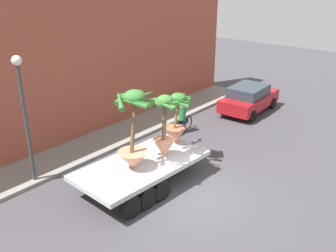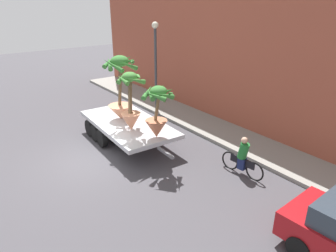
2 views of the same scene
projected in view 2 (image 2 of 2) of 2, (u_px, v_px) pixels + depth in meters
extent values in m
plane|color=#423F44|center=(95.00, 160.00, 12.66)|extent=(60.00, 60.00, 0.00)
cube|color=gray|center=(205.00, 124.00, 15.99)|extent=(24.00, 2.20, 0.15)
cube|color=#9E4C38|center=(233.00, 51.00, 15.57)|extent=(24.00, 1.20, 7.25)
cube|color=#B7BABF|center=(128.00, 124.00, 13.91)|extent=(5.23, 2.79, 0.18)
cylinder|color=black|center=(135.00, 118.00, 15.97)|extent=(0.81, 0.26, 0.80)
cylinder|color=black|center=(90.00, 128.00, 14.72)|extent=(0.81, 0.26, 0.80)
cylinder|color=black|center=(141.00, 122.00, 15.42)|extent=(0.81, 0.26, 0.80)
cylinder|color=black|center=(96.00, 133.00, 14.17)|extent=(0.81, 0.26, 0.80)
cylinder|color=black|center=(149.00, 127.00, 14.87)|extent=(0.81, 0.26, 0.80)
cylinder|color=black|center=(102.00, 138.00, 13.63)|extent=(0.81, 0.26, 0.80)
cube|color=slate|center=(166.00, 153.00, 11.63)|extent=(1.00, 0.15, 0.10)
cone|color=#B26647|center=(156.00, 129.00, 12.23)|extent=(0.88, 0.88, 0.72)
cylinder|color=brown|center=(157.00, 106.00, 11.80)|extent=(0.41, 0.12, 1.22)
ellipsoid|color=#387A33|center=(158.00, 91.00, 11.50)|extent=(0.65, 0.65, 0.41)
cone|color=#387A33|center=(165.00, 95.00, 11.23)|extent=(0.21, 0.81, 0.45)
cone|color=#387A33|center=(170.00, 94.00, 11.48)|extent=(0.76, 0.74, 0.50)
cone|color=#387A33|center=(167.00, 91.00, 11.77)|extent=(0.82, 0.26, 0.50)
cone|color=#387A33|center=(155.00, 90.00, 11.91)|extent=(0.44, 0.91, 0.53)
cone|color=#387A33|center=(148.00, 92.00, 11.65)|extent=(0.67, 0.85, 0.47)
cone|color=#387A33|center=(150.00, 94.00, 11.41)|extent=(0.71, 0.36, 0.43)
cone|color=#387A33|center=(155.00, 96.00, 11.14)|extent=(0.82, 0.69, 0.42)
cone|color=tan|center=(121.00, 112.00, 14.09)|extent=(1.10, 1.10, 0.66)
cylinder|color=brown|center=(120.00, 84.00, 13.50)|extent=(0.45, 0.14, 2.01)
ellipsoid|color=#387A33|center=(120.00, 61.00, 13.05)|extent=(0.77, 0.77, 0.48)
cone|color=#387A33|center=(127.00, 65.00, 12.75)|extent=(0.36, 1.03, 0.61)
cone|color=#387A33|center=(132.00, 62.00, 13.10)|extent=(0.98, 0.72, 0.38)
cone|color=#387A33|center=(129.00, 61.00, 13.35)|extent=(0.95, 0.28, 0.48)
cone|color=#387A33|center=(121.00, 61.00, 13.54)|extent=(0.76, 0.94, 0.56)
cone|color=#387A33|center=(109.00, 62.00, 13.20)|extent=(0.75, 0.92, 0.45)
cone|color=#387A33|center=(109.00, 64.00, 12.97)|extent=(0.89, 0.51, 0.53)
cone|color=#387A33|center=(113.00, 65.00, 12.65)|extent=(0.97, 0.67, 0.60)
cone|color=tan|center=(131.00, 122.00, 12.89)|extent=(0.83, 0.83, 0.75)
cylinder|color=brown|center=(130.00, 95.00, 12.42)|extent=(0.27, 0.16, 1.54)
ellipsoid|color=#428438|center=(130.00, 77.00, 12.10)|extent=(0.61, 0.61, 0.38)
cone|color=#428438|center=(136.00, 80.00, 11.85)|extent=(0.29, 0.86, 0.45)
cone|color=#428438|center=(139.00, 77.00, 12.20)|extent=(0.78, 0.47, 0.32)
cone|color=#428438|center=(129.00, 76.00, 12.43)|extent=(0.51, 0.71, 0.34)
cone|color=#428438|center=(122.00, 78.00, 12.23)|extent=(0.57, 0.70, 0.41)
cone|color=#428438|center=(123.00, 80.00, 11.91)|extent=(0.72, 0.28, 0.39)
torus|color=black|center=(255.00, 172.00, 11.15)|extent=(0.74, 0.13, 0.74)
torus|color=black|center=(230.00, 161.00, 11.90)|extent=(0.74, 0.13, 0.74)
cube|color=black|center=(242.00, 162.00, 11.46)|extent=(1.04, 0.16, 0.28)
cylinder|color=#1E702D|center=(243.00, 151.00, 11.28)|extent=(0.47, 0.38, 0.65)
sphere|color=tan|center=(245.00, 140.00, 11.12)|extent=(0.24, 0.24, 0.24)
cube|color=navy|center=(242.00, 163.00, 11.49)|extent=(0.30, 0.27, 0.44)
cylinder|color=black|center=(331.00, 218.00, 8.82)|extent=(0.65, 0.23, 0.64)
cylinder|color=black|center=(299.00, 248.00, 7.78)|extent=(0.65, 0.23, 0.64)
cylinder|color=#383D42|center=(156.00, 71.00, 17.04)|extent=(0.14, 0.14, 4.50)
sphere|color=#EAEACC|center=(155.00, 25.00, 16.12)|extent=(0.36, 0.36, 0.36)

